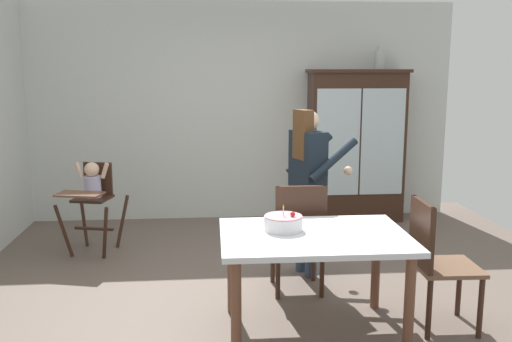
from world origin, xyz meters
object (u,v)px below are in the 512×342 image
Objects in this scene: high_chair_with_toddler at (92,191)px; dining_chair_right_end at (434,255)px; ceramic_vase at (379,59)px; adult_person at (308,172)px; dining_table at (314,247)px; dining_chair_far_side at (299,231)px; birthday_cake at (283,223)px; china_cabinet at (356,145)px.

high_chair_with_toddler is 0.99× the size of dining_chair_right_end.
high_chair_with_toddler is (-3.28, -1.04, -1.34)m from ceramic_vase.
adult_person is 1.43m from dining_chair_right_end.
ceramic_vase is 3.57m from dining_table.
adult_person is 0.65m from dining_chair_far_side.
ceramic_vase is 0.20× the size of dining_table.
adult_person is 1.59× the size of dining_chair_right_end.
birthday_cake is at bearing 85.81° from dining_chair_right_end.
china_cabinet is 2.06m from adult_person.
ceramic_vase is 0.28× the size of high_chair_with_toddler.
dining_table is 1.39× the size of dining_chair_right_end.
china_cabinet is 3.04m from dining_chair_right_end.
birthday_cake is (1.72, -1.86, 0.14)m from high_chair_with_toddler.
dining_chair_far_side is 1.12m from dining_chair_right_end.
ceramic_vase is 3.37m from dining_chair_right_end.
dining_chair_far_side is at bearing 140.37° from adult_person.
high_chair_with_toddler is 0.71× the size of dining_table.
high_chair_with_toddler is 2.32m from dining_chair_far_side.
ceramic_vase is 0.96× the size of birthday_cake.
dining_chair_right_end is (0.87, -0.69, 0.00)m from dining_chair_far_side.
china_cabinet reaches higher than high_chair_with_toddler.
birthday_cake is at bearing 139.43° from adult_person.
dining_chair_far_side reaches higher than high_chair_with_toddler.
high_chair_with_toddler is 2.76m from dining_table.
birthday_cake is (-1.56, -2.90, -1.20)m from ceramic_vase.
dining_chair_right_end reaches higher than birthday_cake.
dining_chair_right_end is (0.72, -1.17, -0.41)m from adult_person.
birthday_cake is 1.12m from dining_chair_right_end.
ceramic_vase reaches higher than china_cabinet.
dining_chair_far_side reaches higher than dining_table.
adult_person is at bearing 70.58° from birthday_cake.
ceramic_vase is at bearing 0.82° from china_cabinet.
adult_person is 1.59× the size of dining_chair_far_side.
china_cabinet is 1.23× the size of adult_person.
high_chair_with_toddler is (-3.02, -1.03, -0.29)m from china_cabinet.
birthday_cake is at bearing 151.78° from dining_table.
china_cabinet reaches higher than dining_chair_right_end.
dining_table is at bearing 150.82° from adult_person.
dining_table is at bearing -109.98° from china_cabinet.
ceramic_vase is 0.18× the size of adult_person.
high_chair_with_toddler is at bearing 134.38° from dining_table.
adult_person is at bearing 81.97° from dining_table.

